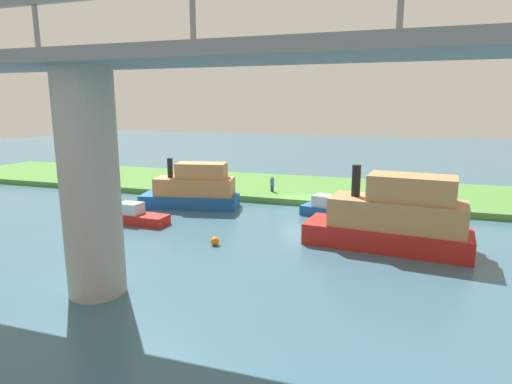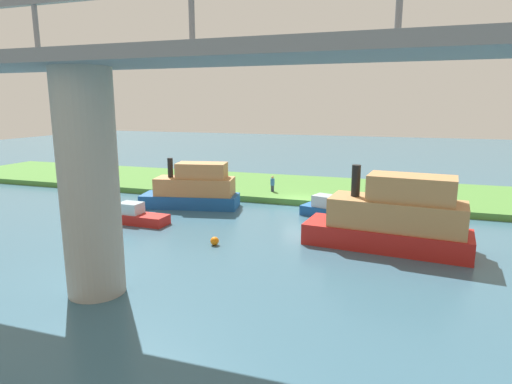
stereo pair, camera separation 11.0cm
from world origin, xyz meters
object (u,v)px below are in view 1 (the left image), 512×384
(person_on_bank, at_px, (272,184))
(motorboat_white, at_px, (393,219))
(mooring_post, at_px, (385,198))
(motorboat_red, at_px, (331,210))
(houseboat_blue, at_px, (136,216))
(marker_buoy, at_px, (215,241))
(bridge_pylon, at_px, (90,185))
(skiff_small, at_px, (193,189))

(person_on_bank, bearing_deg, motorboat_white, 133.02)
(person_on_bank, height_order, mooring_post, person_on_bank)
(person_on_bank, relative_size, motorboat_red, 0.28)
(motorboat_red, bearing_deg, motorboat_white, 126.73)
(mooring_post, height_order, houseboat_blue, mooring_post)
(marker_buoy, bearing_deg, bridge_pylon, 73.19)
(motorboat_white, bearing_deg, marker_buoy, 15.87)
(bridge_pylon, height_order, motorboat_white, bridge_pylon)
(motorboat_red, bearing_deg, houseboat_blue, 25.39)
(skiff_small, bearing_deg, marker_buoy, 123.80)
(bridge_pylon, bearing_deg, houseboat_blue, -64.68)
(motorboat_red, bearing_deg, person_on_bank, -41.33)
(motorboat_white, distance_m, skiff_small, 16.19)
(bridge_pylon, distance_m, mooring_post, 22.55)
(motorboat_red, height_order, houseboat_blue, motorboat_red)
(skiff_small, distance_m, houseboat_blue, 5.87)
(bridge_pylon, xyz_separation_m, marker_buoy, (-2.27, -7.51, -4.53))
(motorboat_white, bearing_deg, person_on_bank, -46.98)
(person_on_bank, xyz_separation_m, houseboat_blue, (6.49, 11.24, -0.69))
(bridge_pylon, bearing_deg, marker_buoy, -106.81)
(person_on_bank, height_order, motorboat_white, motorboat_white)
(mooring_post, bearing_deg, houseboat_blue, 29.10)
(bridge_pylon, bearing_deg, mooring_post, -120.70)
(marker_buoy, bearing_deg, skiff_small, -56.20)
(bridge_pylon, relative_size, motorboat_red, 1.93)
(marker_buoy, bearing_deg, motorboat_white, -164.13)
(bridge_pylon, relative_size, mooring_post, 9.08)
(person_on_bank, bearing_deg, marker_buoy, 92.37)
(skiff_small, xyz_separation_m, motorboat_red, (-10.94, -0.37, -0.89))
(bridge_pylon, xyz_separation_m, houseboat_blue, (4.79, -10.13, -4.27))
(bridge_pylon, distance_m, marker_buoy, 9.06)
(mooring_post, bearing_deg, bridge_pylon, 59.30)
(motorboat_white, xyz_separation_m, skiff_small, (15.26, -5.41, -0.28))
(person_on_bank, xyz_separation_m, skiff_small, (4.91, 5.67, 0.25))
(bridge_pylon, relative_size, person_on_bank, 6.87)
(mooring_post, distance_m, motorboat_red, 4.76)
(motorboat_red, relative_size, marker_buoy, 9.93)
(mooring_post, bearing_deg, motorboat_red, 40.01)
(bridge_pylon, relative_size, marker_buoy, 19.11)
(skiff_small, bearing_deg, mooring_post, -166.80)
(bridge_pylon, distance_m, houseboat_blue, 11.99)
(skiff_small, height_order, houseboat_blue, skiff_small)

